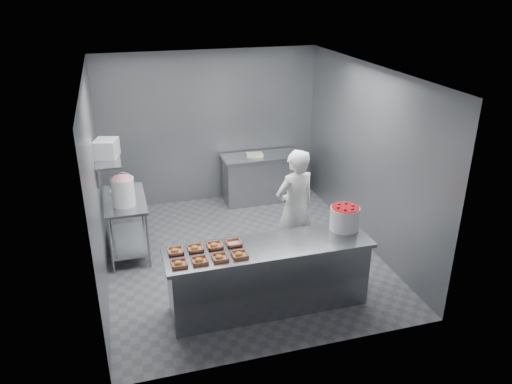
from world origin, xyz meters
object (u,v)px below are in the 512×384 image
prep_table (127,217)px  tray_6 (215,245)px  back_counter (262,178)px  service_counter (269,276)px  appliance (106,148)px  strawberry_tub (345,217)px  tray_0 (179,263)px  tray_1 (200,260)px  tray_4 (175,251)px  worker (295,208)px  tray_2 (220,257)px  tray_5 (195,248)px  glaze_bucket (123,191)px  tray_3 (240,255)px  tray_7 (234,243)px

prep_table → tray_6: tray_6 is taller
prep_table → back_counter: same height
service_counter → appliance: appliance is taller
strawberry_tub → tray_6: bearing=-180.0°
tray_0 → tray_1: 0.24m
tray_4 → worker: (1.82, 0.80, -0.04)m
strawberry_tub → appliance: bearing=147.7°
tray_2 → tray_6: same height
tray_5 → glaze_bucket: (-0.76, 1.58, 0.20)m
appliance → tray_5: bearing=-47.4°
tray_3 → tray_0: bearing=180.0°
appliance → prep_table: bearing=3.9°
tray_4 → tray_2: bearing=-31.8°
service_counter → tray_4: size_ratio=13.88×
tray_6 → tray_7: bearing=0.0°
glaze_bucket → worker: bearing=-18.4°
tray_7 → tray_0: bearing=-157.6°
tray_5 → worker: 1.77m
worker → tray_2: bearing=23.5°
prep_table → tray_3: 2.46m
tray_5 → tray_4: bearing=180.0°
tray_4 → tray_6: size_ratio=1.00×
strawberry_tub → appliance: 3.49m
tray_2 → tray_1: bearing=180.0°
prep_table → tray_5: 1.98m
tray_4 → glaze_bucket: size_ratio=0.37×
tray_2 → worker: worker is taller
prep_table → tray_7: bearing=-55.5°
glaze_bucket → tray_4: bearing=-71.6°
tray_7 → tray_3: bearing=-90.6°
worker → glaze_bucket: 2.48m
service_counter → tray_0: (-1.14, -0.15, 0.47)m
tray_0 → tray_4: size_ratio=1.00×
back_counter → tray_1: tray_1 is taller
prep_table → appliance: (-0.17, 0.04, 1.10)m
prep_table → tray_7: size_ratio=6.40×
tray_5 → tray_6: size_ratio=1.00×
service_counter → tray_1: bearing=-170.6°
tray_0 → tray_5: (0.24, 0.30, 0.00)m
prep_table → tray_4: size_ratio=6.40×
tray_0 → worker: size_ratio=0.11×
tray_1 → strawberry_tub: 2.00m
tray_1 → glaze_bucket: bearing=112.2°
service_counter → tray_4: bearing=172.5°
tray_3 → tray_7: tray_3 is taller
tray_1 → glaze_bucket: size_ratio=0.37×
tray_1 → tray_6: same height
worker → tray_5: bearing=11.0°
tray_0 → tray_5: 0.38m
tray_1 → worker: size_ratio=0.11×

